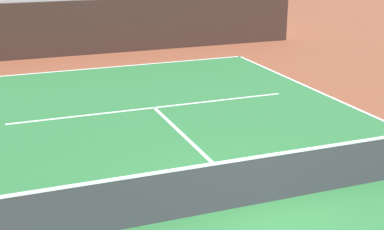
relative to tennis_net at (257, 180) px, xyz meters
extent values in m
plane|color=brown|center=(0.00, 0.00, -0.51)|extent=(80.00, 80.00, 0.00)
cube|color=#2D7238|center=(0.00, 0.00, -0.50)|extent=(11.00, 24.00, 0.01)
cube|color=white|center=(0.00, 11.95, -0.50)|extent=(11.00, 0.10, 0.00)
cube|color=white|center=(0.00, 6.40, -0.50)|extent=(8.26, 0.10, 0.00)
cube|color=white|center=(0.00, 3.20, -0.50)|extent=(0.10, 6.40, 0.00)
cube|color=black|center=(0.00, 14.73, 0.62)|extent=(18.42, 0.30, 2.26)
cube|color=#9E9E99|center=(0.00, 16.08, 0.74)|extent=(18.42, 2.40, 2.50)
cube|color=#9E9E99|center=(0.00, 18.48, 1.17)|extent=(18.42, 2.40, 3.36)
cube|color=#333338|center=(0.00, 0.00, -0.04)|extent=(10.90, 0.02, 0.92)
cube|color=white|center=(0.00, 0.00, 0.45)|extent=(10.90, 0.04, 0.05)
camera|label=1|loc=(-4.33, -7.97, 4.21)|focal=50.43mm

